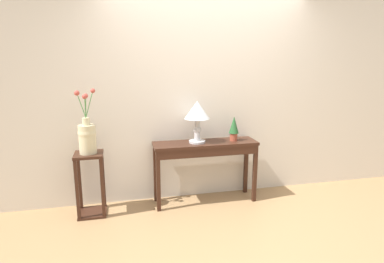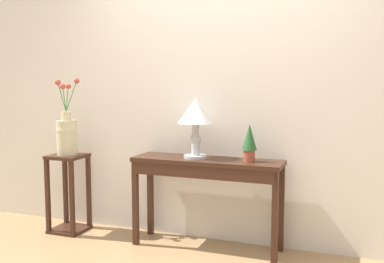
{
  "view_description": "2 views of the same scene",
  "coord_description": "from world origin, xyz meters",
  "px_view_note": "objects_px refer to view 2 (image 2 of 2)",
  "views": [
    {
      "loc": [
        -1.08,
        -2.6,
        1.74
      ],
      "look_at": [
        -0.23,
        1.05,
        0.9
      ],
      "focal_mm": 30.31,
      "sensor_mm": 36.0,
      "label": 1
    },
    {
      "loc": [
        1.11,
        -2.43,
        1.39
      ],
      "look_at": [
        -0.2,
        1.03,
        0.99
      ],
      "focal_mm": 42.08,
      "sensor_mm": 36.0,
      "label": 2
    }
  ],
  "objects_px": {
    "potted_plant_on_console": "(249,141)",
    "flower_vase_tall": "(67,133)",
    "console_table": "(206,173)",
    "table_lamp": "(196,116)",
    "pedestal_stand_left": "(69,193)"
  },
  "relations": [
    {
      "from": "potted_plant_on_console",
      "to": "flower_vase_tall",
      "type": "relative_size",
      "value": 0.43
    },
    {
      "from": "console_table",
      "to": "potted_plant_on_console",
      "type": "height_order",
      "value": "potted_plant_on_console"
    },
    {
      "from": "table_lamp",
      "to": "potted_plant_on_console",
      "type": "relative_size",
      "value": 1.65
    },
    {
      "from": "console_table",
      "to": "pedestal_stand_left",
      "type": "relative_size",
      "value": 1.73
    },
    {
      "from": "console_table",
      "to": "pedestal_stand_left",
      "type": "distance_m",
      "value": 1.38
    },
    {
      "from": "potted_plant_on_console",
      "to": "pedestal_stand_left",
      "type": "bearing_deg",
      "value": -178.62
    },
    {
      "from": "console_table",
      "to": "potted_plant_on_console",
      "type": "bearing_deg",
      "value": 2.5
    },
    {
      "from": "flower_vase_tall",
      "to": "pedestal_stand_left",
      "type": "bearing_deg",
      "value": -121.95
    },
    {
      "from": "console_table",
      "to": "table_lamp",
      "type": "relative_size",
      "value": 2.52
    },
    {
      "from": "console_table",
      "to": "flower_vase_tall",
      "type": "distance_m",
      "value": 1.38
    },
    {
      "from": "potted_plant_on_console",
      "to": "pedestal_stand_left",
      "type": "relative_size",
      "value": 0.42
    },
    {
      "from": "table_lamp",
      "to": "flower_vase_tall",
      "type": "xyz_separation_m",
      "value": [
        -1.24,
        -0.05,
        -0.18
      ]
    },
    {
      "from": "console_table",
      "to": "flower_vase_tall",
      "type": "xyz_separation_m",
      "value": [
        -1.35,
        -0.03,
        0.29
      ]
    },
    {
      "from": "pedestal_stand_left",
      "to": "potted_plant_on_console",
      "type": "bearing_deg",
      "value": 1.38
    },
    {
      "from": "table_lamp",
      "to": "flower_vase_tall",
      "type": "bearing_deg",
      "value": -177.8
    }
  ]
}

